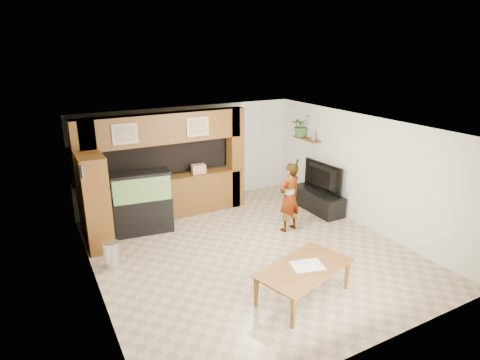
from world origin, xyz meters
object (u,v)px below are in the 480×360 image
television (319,178)px  pantry_cabinet (95,203)px  aquarium (142,204)px  dining_table (305,283)px  person (289,197)px

television → pantry_cabinet: bearing=79.9°
aquarium → dining_table: size_ratio=0.86×
aquarium → pantry_cabinet: bearing=-157.2°
television → person: 1.50m
aquarium → person: size_ratio=0.89×
television → person: person is taller
dining_table → aquarium: bearing=97.7°
pantry_cabinet → dining_table: bearing=-52.6°
person → dining_table: 2.72m
pantry_cabinet → person: 4.18m
pantry_cabinet → television: pantry_cabinet is taller
pantry_cabinet → dining_table: pantry_cabinet is taller
dining_table → pantry_cabinet: bearing=111.4°
aquarium → television: aquarium is taller
aquarium → television: 4.41m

